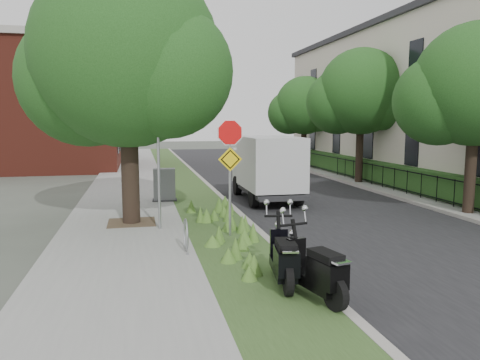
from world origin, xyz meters
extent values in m
plane|color=#4C5147|center=(0.00, 0.00, 0.00)|extent=(120.00, 120.00, 0.00)
cube|color=gray|center=(-4.25, 10.00, 0.06)|extent=(3.50, 60.00, 0.12)
cube|color=#344E21|center=(-1.50, 10.00, 0.06)|extent=(2.00, 60.00, 0.12)
cube|color=#9E9991|center=(-0.50, 10.00, 0.07)|extent=(0.20, 60.00, 0.13)
cube|color=black|center=(3.00, 10.00, 0.01)|extent=(7.00, 60.00, 0.01)
cube|color=#9E9991|center=(6.50, 10.00, 0.07)|extent=(0.20, 60.00, 0.13)
cube|color=gray|center=(8.20, 10.00, 0.06)|extent=(3.20, 60.00, 0.12)
cylinder|color=black|center=(-4.00, 2.80, 2.36)|extent=(0.52, 0.52, 4.48)
sphere|color=#1D4416|center=(-4.00, 2.80, 5.08)|extent=(5.40, 5.40, 5.40)
sphere|color=#1D4416|center=(-5.21, 3.61, 4.41)|extent=(4.05, 4.05, 4.05)
sphere|color=#1D4416|center=(-2.92, 2.12, 4.54)|extent=(3.78, 3.78, 3.78)
cube|color=#473828|center=(-4.00, 2.80, 0.12)|extent=(1.40, 1.40, 0.01)
cylinder|color=#A5A8AD|center=(-3.20, 1.80, 2.12)|extent=(0.08, 0.08, 4.00)
torus|color=#A5A8AD|center=(-2.70, -0.60, 0.50)|extent=(0.05, 0.77, 0.77)
cube|color=#A5A8AD|center=(-2.70, -0.96, 0.14)|extent=(0.06, 0.06, 0.04)
cube|color=#A5A8AD|center=(-2.70, -0.24, 0.14)|extent=(0.06, 0.06, 0.04)
cylinder|color=#A5A8AD|center=(-1.40, 0.60, 1.62)|extent=(0.07, 0.07, 3.00)
cylinder|color=red|center=(-1.40, 0.57, 2.87)|extent=(0.86, 0.03, 0.86)
cylinder|color=white|center=(-1.40, 0.58, 2.87)|extent=(0.94, 0.02, 0.94)
cube|color=yellow|center=(-1.40, 0.57, 2.17)|extent=(0.64, 0.03, 0.64)
cube|color=black|center=(7.20, 10.00, 1.07)|extent=(0.04, 24.00, 0.04)
cube|color=black|center=(7.20, 10.00, 0.27)|extent=(0.04, 24.00, 0.04)
cylinder|color=black|center=(7.20, 10.00, 0.62)|extent=(0.03, 0.03, 1.00)
cube|color=#1D4418|center=(7.90, 10.00, 0.67)|extent=(1.00, 24.00, 1.10)
cube|color=beige|center=(11.50, 10.00, 4.00)|extent=(7.00, 26.00, 8.00)
cube|color=#2D2D33|center=(11.50, 10.00, 8.05)|extent=(7.40, 26.40, 0.30)
cube|color=#2D2D33|center=(7.95, 10.00, 4.30)|extent=(0.25, 26.00, 0.60)
cube|color=maroon|center=(-9.50, 22.00, 4.00)|extent=(9.00, 10.00, 8.00)
cube|color=#9E9991|center=(-9.50, 22.00, 8.10)|extent=(9.40, 10.40, 0.40)
cylinder|color=black|center=(7.00, 2.00, 2.02)|extent=(0.36, 0.36, 3.81)
sphere|color=#1D4416|center=(7.00, 2.00, 4.34)|extent=(4.00, 4.00, 4.00)
sphere|color=#1D4416|center=(6.10, 2.60, 3.84)|extent=(3.00, 3.00, 3.00)
cylinder|color=black|center=(7.00, 10.00, 2.14)|extent=(0.36, 0.36, 4.03)
sphere|color=#1D4416|center=(7.00, 10.00, 4.58)|extent=(4.20, 4.20, 4.20)
sphere|color=#1D4416|center=(6.05, 10.63, 4.06)|extent=(3.15, 3.15, 3.15)
sphere|color=#1D4416|center=(7.84, 9.47, 4.16)|extent=(2.94, 2.94, 2.94)
cylinder|color=black|center=(7.00, 18.00, 1.94)|extent=(0.36, 0.36, 3.64)
sphere|color=#1D4416|center=(7.00, 18.00, 4.15)|extent=(3.80, 3.80, 3.80)
sphere|color=#1D4416|center=(6.14, 18.57, 3.67)|extent=(2.85, 2.85, 2.85)
sphere|color=#1D4416|center=(7.76, 17.52, 3.77)|extent=(2.66, 2.66, 2.66)
cylinder|color=black|center=(-1.00, -3.35, 0.40)|extent=(0.26, 0.58, 0.56)
cylinder|color=black|center=(-0.69, -4.65, 0.40)|extent=(0.26, 0.58, 0.56)
cube|color=black|center=(-0.84, -4.05, 0.42)|extent=(0.64, 1.29, 0.19)
cube|color=black|center=(-0.75, -4.42, 0.68)|extent=(0.54, 0.77, 0.43)
cube|color=black|center=(-0.76, -4.37, 0.96)|extent=(0.47, 0.71, 0.13)
cylinder|color=black|center=(-1.03, -2.55, 0.40)|extent=(0.21, 0.57, 0.56)
cylinder|color=black|center=(-1.23, -3.87, 0.40)|extent=(0.21, 0.57, 0.56)
cube|color=black|center=(-1.14, -3.26, 0.42)|extent=(0.55, 1.28, 0.19)
cube|color=black|center=(-1.20, -3.63, 0.68)|extent=(0.49, 0.75, 0.43)
cube|color=black|center=(-1.19, -3.58, 0.96)|extent=(0.42, 0.69, 0.13)
cube|color=#262628|center=(1.20, 6.30, 0.46)|extent=(1.83, 4.76, 0.16)
cube|color=#B7BABC|center=(1.22, 8.13, 1.22)|extent=(1.85, 1.27, 1.43)
cube|color=silver|center=(1.20, 5.81, 1.58)|extent=(2.00, 3.42, 1.97)
cube|color=#262628|center=(-2.80, 6.55, 0.14)|extent=(0.96, 0.67, 0.04)
cube|color=slate|center=(-2.80, 6.55, 0.74)|extent=(0.85, 0.56, 1.23)
camera|label=1|loc=(-3.75, -11.41, 3.19)|focal=35.00mm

